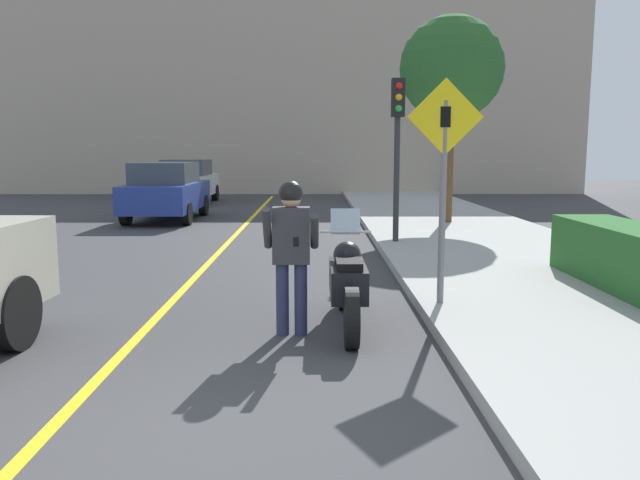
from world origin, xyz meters
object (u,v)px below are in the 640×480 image
(parked_car_blue, at_px, (166,191))
(parked_car_white, at_px, (188,181))
(motorcycle, at_px, (348,283))
(crossing_sign, at_px, (444,170))
(traffic_light, at_px, (398,128))
(person_biker, at_px, (291,242))
(street_tree, at_px, (451,69))

(parked_car_blue, height_order, parked_car_white, same)
(motorcycle, xyz_separation_m, crossing_sign, (1.17, 0.52, 1.27))
(crossing_sign, bearing_deg, traffic_light, 88.61)
(person_biker, distance_m, crossing_sign, 2.12)
(traffic_light, relative_size, street_tree, 0.62)
(motorcycle, bearing_deg, parked_car_blue, 112.76)
(parked_car_white, bearing_deg, crossing_sign, -68.87)
(crossing_sign, bearing_deg, street_tree, 77.61)
(crossing_sign, bearing_deg, motorcycle, -155.88)
(motorcycle, relative_size, person_biker, 1.32)
(crossing_sign, distance_m, street_tree, 9.34)
(motorcycle, distance_m, street_tree, 10.49)
(street_tree, relative_size, parked_car_blue, 1.25)
(parked_car_blue, bearing_deg, parked_car_white, 95.69)
(crossing_sign, xyz_separation_m, street_tree, (1.94, 8.84, 2.30))
(motorcycle, xyz_separation_m, parked_car_blue, (-4.69, 11.18, 0.35))
(person_biker, distance_m, parked_car_blue, 12.21)
(street_tree, bearing_deg, parked_car_white, 136.84)
(parked_car_blue, bearing_deg, street_tree, -13.11)
(crossing_sign, xyz_separation_m, traffic_light, (0.13, 5.29, 0.68))
(motorcycle, relative_size, traffic_light, 0.68)
(street_tree, xyz_separation_m, parked_car_blue, (-7.80, 1.82, -3.21))
(traffic_light, xyz_separation_m, street_tree, (1.81, 3.55, 1.62))
(person_biker, xyz_separation_m, parked_car_white, (-4.67, 17.57, -0.17))
(person_biker, distance_m, parked_car_white, 18.18)
(person_biker, relative_size, street_tree, 0.32)
(person_biker, xyz_separation_m, street_tree, (3.74, 9.69, 3.04))
(motorcycle, distance_m, person_biker, 0.88)
(traffic_light, bearing_deg, crossing_sign, -91.39)
(person_biker, relative_size, traffic_light, 0.51)
(person_biker, relative_size, parked_car_white, 0.40)
(traffic_light, bearing_deg, parked_car_blue, 138.11)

